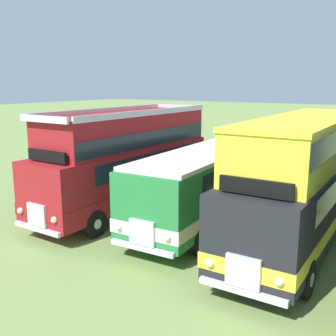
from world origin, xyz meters
name	(u,v)px	position (x,y,z in m)	size (l,w,h in m)	color
bus_first_in_row	(128,158)	(-15.23, -0.02, 2.36)	(2.74, 9.95, 4.52)	maroon
bus_second_in_row	(208,180)	(-11.43, 0.42, 1.75)	(2.91, 9.79, 2.99)	#237538
bus_third_in_row	(303,176)	(-7.62, 0.08, 2.47)	(2.64, 10.48, 4.49)	black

